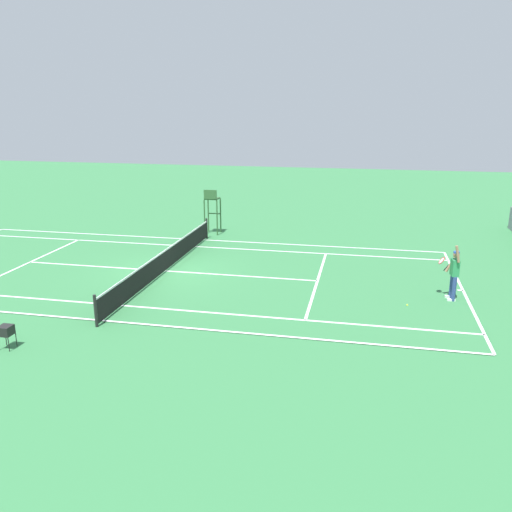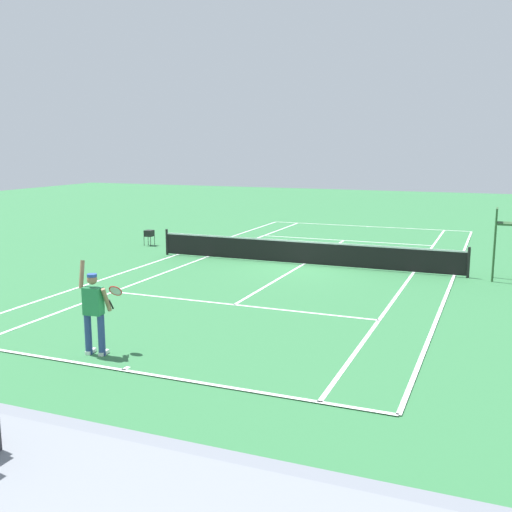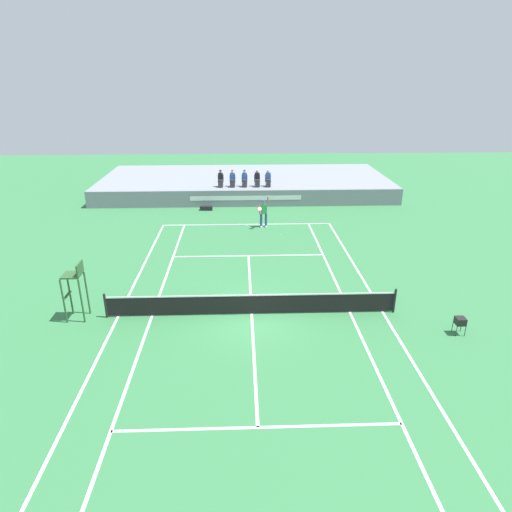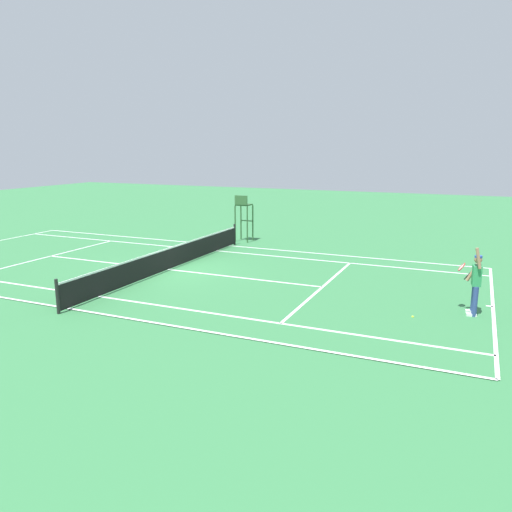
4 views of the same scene
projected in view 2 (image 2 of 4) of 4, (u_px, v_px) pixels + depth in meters
The scene contains 8 objects.
ground_plane at pixel (303, 265), 23.04m from camera, with size 80.00×80.00×0.00m, color #337542.
court at pixel (303, 265), 23.04m from camera, with size 11.08×23.88×0.03m.
net at pixel (303, 252), 22.95m from camera, with size 11.98×0.10×1.07m.
tennis_player at pixel (94, 311), 12.95m from camera, with size 0.75×0.69×2.08m.
tennis_ball at pixel (103, 329), 14.93m from camera, with size 0.07×0.07×0.07m, color #D1E533.
umpire_chair at pixel (504, 235), 20.16m from camera, with size 0.77×0.77×2.44m.
equipment_bag at pixel (157, 480), 7.93m from camera, with size 0.91×0.36×0.32m.
ball_hopper at pixel (149, 233), 27.46m from camera, with size 0.36×0.36×0.70m.
Camera 2 is at (-6.85, 21.61, 4.48)m, focal length 42.48 mm.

